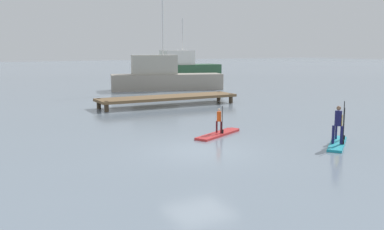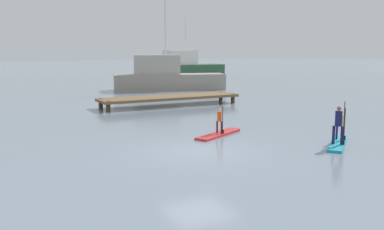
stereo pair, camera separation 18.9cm
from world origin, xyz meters
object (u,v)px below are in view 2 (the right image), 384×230
(paddler_child_front, at_px, (341,124))
(fishing_boat_white_large, at_px, (166,77))
(paddler_child_solo, at_px, (220,119))
(motor_boat_small_navy, at_px, (184,68))
(paddleboard_far, at_px, (338,144))
(paddleboard_near, at_px, (219,134))
(paddler_adult, at_px, (339,122))

(paddler_child_front, bearing_deg, fishing_boat_white_large, 83.02)
(paddler_child_solo, height_order, motor_boat_small_navy, motor_boat_small_navy)
(paddler_child_solo, relative_size, paddleboard_far, 0.47)
(paddleboard_near, height_order, paddler_child_front, paddler_child_front)
(paddler_child_front, bearing_deg, paddleboard_near, 136.71)
(paddleboard_near, xyz_separation_m, fishing_boat_white_large, (6.79, 20.87, 1.13))
(paddleboard_near, distance_m, fishing_boat_white_large, 21.98)
(paddler_child_solo, bearing_deg, paddler_adult, -54.17)
(paddleboard_far, xyz_separation_m, paddler_adult, (-0.22, -0.19, 0.94))
(fishing_boat_white_large, bearing_deg, paddleboard_near, -108.04)
(paddler_adult, distance_m, fishing_boat_white_large, 25.35)
(paddleboard_near, distance_m, motor_boat_small_navy, 37.62)
(paddler_child_front, height_order, motor_boat_small_navy, motor_boat_small_navy)
(fishing_boat_white_large, xyz_separation_m, motor_boat_small_navy, (8.67, 13.41, 0.17))
(paddler_adult, bearing_deg, paddler_child_solo, 125.83)
(paddler_child_front, bearing_deg, paddler_adult, -141.38)
(paddleboard_far, relative_size, paddler_adult, 1.50)
(paddleboard_near, bearing_deg, paddler_adult, -54.20)
(paddler_child_solo, height_order, paddleboard_far, paddler_child_solo)
(paddler_adult, bearing_deg, paddleboard_near, 125.80)
(paddleboard_near, bearing_deg, paddleboard_far, -51.03)
(paddleboard_near, xyz_separation_m, paddler_child_front, (3.80, -3.58, 0.73))
(fishing_boat_white_large, relative_size, motor_boat_small_navy, 1.06)
(paddleboard_near, bearing_deg, paddler_child_solo, -67.72)
(paddleboard_near, relative_size, paddler_child_front, 2.21)
(paddler_adult, distance_m, paddler_child_front, 1.01)
(paddleboard_near, xyz_separation_m, motor_boat_small_navy, (15.46, 34.28, 1.30))
(paddler_adult, bearing_deg, fishing_boat_white_large, 81.45)
(paddleboard_near, height_order, fishing_boat_white_large, fishing_boat_white_large)
(paddler_adult, xyz_separation_m, fishing_boat_white_large, (3.77, 25.07, 0.19))
(paddleboard_far, bearing_deg, paddler_child_front, 37.94)
(paddler_adult, relative_size, fishing_boat_white_large, 0.16)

